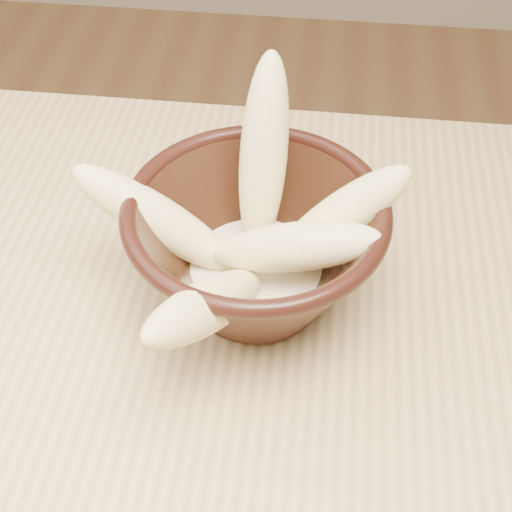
{
  "coord_description": "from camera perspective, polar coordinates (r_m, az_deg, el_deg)",
  "views": [
    {
      "loc": [
        0.14,
        -0.23,
        1.19
      ],
      "look_at": [
        0.09,
        0.14,
        0.8
      ],
      "focal_mm": 50.0,
      "sensor_mm": 36.0,
      "label": 1
    }
  ],
  "objects": [
    {
      "name": "table",
      "position": [
        0.58,
        -11.23,
        -17.99
      ],
      "size": [
        1.2,
        0.8,
        0.75
      ],
      "color": "tan",
      "rests_on": "ground"
    },
    {
      "name": "bowl",
      "position": [
        0.53,
        0.0,
        0.67
      ],
      "size": [
        0.19,
        0.19,
        0.1
      ],
      "rotation": [
        0.0,
        0.0,
        0.22
      ],
      "color": "black",
      "rests_on": "table"
    },
    {
      "name": "milk_puddle",
      "position": [
        0.55,
        0.0,
        -1.21
      ],
      "size": [
        0.11,
        0.11,
        0.01
      ],
      "primitive_type": "cylinder",
      "color": "beige",
      "rests_on": "bowl"
    },
    {
      "name": "banana_upright",
      "position": [
        0.53,
        0.6,
        8.04
      ],
      "size": [
        0.04,
        0.09,
        0.16
      ],
      "primitive_type": "ellipsoid",
      "rotation": [
        0.38,
        0.0,
        3.06
      ],
      "color": "#FAE294",
      "rests_on": "bowl"
    },
    {
      "name": "banana_left",
      "position": [
        0.53,
        -7.96,
        2.93
      ],
      "size": [
        0.14,
        0.05,
        0.11
      ],
      "primitive_type": "ellipsoid",
      "rotation": [
        0.98,
        0.0,
        -1.66
      ],
      "color": "#FAE294",
      "rests_on": "bowl"
    },
    {
      "name": "banana_right",
      "position": [
        0.52,
        6.61,
        2.97
      ],
      "size": [
        0.12,
        0.06,
        0.11
      ],
      "primitive_type": "ellipsoid",
      "rotation": [
        0.81,
        0.0,
        1.77
      ],
      "color": "#FAE294",
      "rests_on": "bowl"
    },
    {
      "name": "banana_across",
      "position": [
        0.5,
        3.12,
        0.74
      ],
      "size": [
        0.13,
        0.05,
        0.08
      ],
      "primitive_type": "ellipsoid",
      "rotation": [
        1.22,
        0.0,
        1.46
      ],
      "color": "#FAE294",
      "rests_on": "bowl"
    },
    {
      "name": "banana_front",
      "position": [
        0.47,
        -3.86,
        -3.98
      ],
      "size": [
        0.09,
        0.15,
        0.11
      ],
      "primitive_type": "ellipsoid",
      "rotation": [
        1.04,
        0.0,
        -0.38
      ],
      "color": "#FAE294",
      "rests_on": "bowl"
    }
  ]
}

